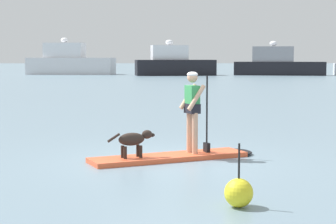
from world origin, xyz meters
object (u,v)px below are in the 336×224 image
Objects in this scene: dog at (134,140)px; moored_boat_center at (174,64)px; paddleboard at (179,156)px; person_paddler at (193,106)px; marker_buoy at (239,193)px; moored_boat_starboard at (278,64)px; moored_boat_far_port at (70,62)px.

moored_boat_center is (2.40, 57.31, 0.89)m from dog.
dog is (-0.92, -0.40, 0.41)m from paddleboard.
marker_buoy is (0.40, -4.11, -0.89)m from person_paddler.
marker_buoy is at bearing -102.12° from moored_boat_starboard.
dog is 1.05× the size of marker_buoy.
moored_boat_far_port is at bearing 100.50° from marker_buoy.
dog reaches higher than paddleboard.
moored_boat_center is (12.86, -4.27, -0.14)m from moored_boat_far_port.
person_paddler is at bearing -103.34° from moored_boat_starboard.
marker_buoy is (-0.78, -60.90, -1.14)m from moored_boat_center.
person_paddler reaches higher than paddleboard.
paddleboard is 2.11× the size of person_paddler.
moored_boat_far_port is 66.29m from marker_buoy.
paddleboard is 59.22m from moored_boat_starboard.
moored_boat_center reaches higher than moored_boat_starboard.
person_paddler is at bearing -91.19° from moored_boat_center.
marker_buoy is at bearing -90.73° from moored_boat_center.
moored_boat_far_port is (-11.38, 61.18, 1.45)m from paddleboard.
moored_boat_center is (1.18, 56.78, 0.26)m from person_paddler.
moored_boat_starboard is at bearing 75.64° from dog.
paddleboard is 0.33× the size of moored_boat_starboard.
paddleboard is at bearing -156.45° from person_paddler.
marker_buoy is at bearing -84.41° from person_paddler.
moored_boat_far_port is at bearing 99.64° from dog.
moored_boat_far_port is at bearing 161.64° from moored_boat_center.
moored_boat_center is at bearing -177.05° from moored_boat_starboard.
moored_boat_far_port is 25.55m from moored_boat_starboard.
paddleboard is at bearing 23.55° from dog.
dog is 0.09× the size of moored_boat_far_port.
moored_boat_center is at bearing -18.36° from moored_boat_far_port.
marker_buoy is at bearing -79.50° from moored_boat_far_port.
moored_boat_starboard is at bearing -8.16° from moored_boat_far_port.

